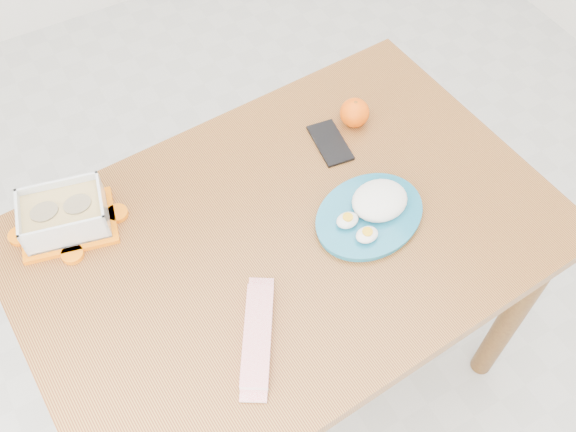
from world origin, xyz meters
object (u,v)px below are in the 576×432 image
orange_fruit (355,113)px  rice_plate (373,209)px  dining_table (288,259)px  food_container (64,215)px  smartphone (330,143)px

orange_fruit → rice_plate: bearing=-114.4°
orange_fruit → dining_table: bearing=-145.8°
orange_fruit → rice_plate: orange_fruit is taller
rice_plate → orange_fruit: bearing=53.8°
orange_fruit → rice_plate: size_ratio=0.24×
food_container → smartphone: (0.60, -0.07, -0.04)m
rice_plate → smartphone: 0.22m
dining_table → rice_plate: rice_plate is taller
food_container → rice_plate: (0.57, -0.29, -0.02)m
orange_fruit → rice_plate: (-0.11, -0.25, -0.01)m
rice_plate → smartphone: bearing=70.7°
dining_table → rice_plate: (0.18, -0.05, 0.13)m
dining_table → rice_plate: size_ratio=3.99×
food_container → smartphone: bearing=5.9°
dining_table → smartphone: size_ratio=8.92×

